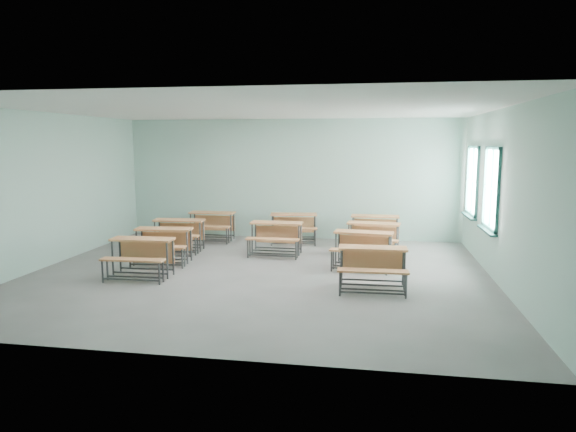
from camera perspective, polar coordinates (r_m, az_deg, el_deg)
name	(u,v)px	position (r m, az deg, el deg)	size (l,w,h in m)	color
room	(262,193)	(9.95, -2.93, 2.52)	(9.04, 8.04, 3.24)	gray
desk_unit_r0c0	(141,252)	(10.25, -16.07, -3.84)	(1.22, 0.84, 0.75)	#C97B48
desk_unit_r0c2	(373,262)	(9.15, 9.39, -5.06)	(1.22, 0.83, 0.75)	#C97B48
desk_unit_r1c0	(162,240)	(11.33, -13.77, -2.62)	(1.27, 0.92, 0.75)	#C97B48
desk_unit_r1c2	(363,244)	(10.69, 8.29, -3.11)	(1.29, 0.95, 0.75)	#C97B48
desk_unit_r2c0	(178,230)	(12.52, -12.13, -1.55)	(1.25, 0.89, 0.75)	#C97B48
desk_unit_r2c1	(276,233)	(11.83, -1.37, -1.93)	(1.21, 0.82, 0.75)	#C97B48
desk_unit_r2c2	(373,234)	(11.91, 9.41, -1.97)	(1.28, 0.94, 0.75)	#C97B48
desk_unit_r3c0	(211,222)	(13.71, -8.53, -0.62)	(1.21, 0.82, 0.75)	#C97B48
desk_unit_r3c1	(294,223)	(13.25, 0.63, -0.83)	(1.30, 0.96, 0.75)	#C97B48
desk_unit_r3c2	(375,226)	(13.09, 9.63, -1.06)	(1.21, 0.82, 0.75)	#C97B48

